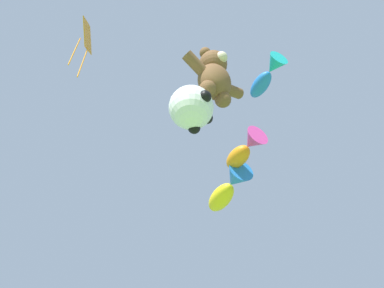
# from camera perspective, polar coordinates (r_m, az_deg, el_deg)

# --- Properties ---
(teddy_bear_kite) EXTENTS (1.93, 0.85, 1.96)m
(teddy_bear_kite) POSITION_cam_1_polar(r_m,az_deg,el_deg) (9.55, 3.40, 10.31)
(teddy_bear_kite) COLOR brown
(soccer_ball_kite) EXTENTS (1.10, 1.09, 1.01)m
(soccer_ball_kite) POSITION_cam_1_polar(r_m,az_deg,el_deg) (8.25, -0.07, 5.52)
(soccer_ball_kite) COLOR white
(fish_kite_cobalt) EXTENTS (0.92, 1.56, 0.57)m
(fish_kite_cobalt) POSITION_cam_1_polar(r_m,az_deg,el_deg) (11.24, 11.39, 10.26)
(fish_kite_cobalt) COLOR blue
(fish_kite_tangerine) EXTENTS (1.07, 1.86, 0.80)m
(fish_kite_tangerine) POSITION_cam_1_polar(r_m,az_deg,el_deg) (12.78, 8.09, -0.80)
(fish_kite_tangerine) COLOR orange
(fish_kite_goldfin) EXTENTS (1.56, 2.58, 0.94)m
(fish_kite_goldfin) POSITION_cam_1_polar(r_m,az_deg,el_deg) (13.81, 5.53, -6.68)
(fish_kite_goldfin) COLOR yellow
(diamond_kite) EXTENTS (0.78, 0.92, 2.50)m
(diamond_kite) POSITION_cam_1_polar(r_m,az_deg,el_deg) (11.06, -15.82, 15.15)
(diamond_kite) COLOR orange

